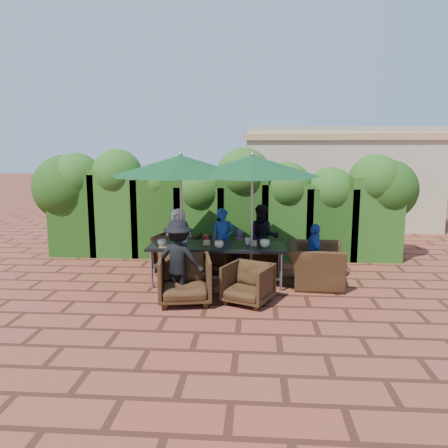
# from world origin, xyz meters

# --- Properties ---
(ground) EXTENTS (80.00, 80.00, 0.00)m
(ground) POSITION_xyz_m (0.00, 0.00, 0.00)
(ground) COLOR brown
(ground) RESTS_ON ground
(dining_table) EXTENTS (2.55, 0.90, 0.75)m
(dining_table) POSITION_xyz_m (0.08, 0.04, 0.68)
(dining_table) COLOR black
(dining_table) RESTS_ON ground
(umbrella_left) EXTENTS (2.60, 2.60, 2.46)m
(umbrella_left) POSITION_xyz_m (-0.60, 0.09, 2.21)
(umbrella_left) COLOR gray
(umbrella_left) RESTS_ON ground
(umbrella_right) EXTENTS (2.46, 2.46, 2.46)m
(umbrella_right) POSITION_xyz_m (0.72, 0.00, 2.21)
(umbrella_right) COLOR gray
(umbrella_right) RESTS_ON ground
(chair_far_left) EXTENTS (0.97, 0.92, 0.86)m
(chair_far_left) POSITION_xyz_m (-0.85, 0.98, 0.43)
(chair_far_left) COLOR black
(chair_far_left) RESTS_ON ground
(chair_far_mid) EXTENTS (0.93, 0.91, 0.77)m
(chair_far_mid) POSITION_xyz_m (0.01, 1.03, 0.38)
(chair_far_mid) COLOR black
(chair_far_mid) RESTS_ON ground
(chair_far_right) EXTENTS (0.86, 0.82, 0.79)m
(chair_far_right) POSITION_xyz_m (0.92, 0.91, 0.39)
(chair_far_right) COLOR black
(chair_far_right) RESTS_ON ground
(chair_near_left) EXTENTS (0.97, 0.93, 0.87)m
(chair_near_left) POSITION_xyz_m (-0.37, -1.01, 0.43)
(chair_near_left) COLOR black
(chair_near_left) RESTS_ON ground
(chair_near_right) EXTENTS (0.92, 0.90, 0.73)m
(chair_near_right) POSITION_xyz_m (0.67, -0.97, 0.36)
(chair_near_right) COLOR black
(chair_near_right) RESTS_ON ground
(chair_end_right) EXTENTS (0.85, 1.22, 1.01)m
(chair_end_right) POSITION_xyz_m (1.91, 0.14, 0.50)
(chair_end_right) COLOR black
(chair_end_right) RESTS_ON ground
(adult_far_left) EXTENTS (0.73, 0.56, 1.31)m
(adult_far_left) POSITION_xyz_m (-0.82, 0.97, 0.65)
(adult_far_left) COLOR white
(adult_far_left) RESTS_ON ground
(adult_far_mid) EXTENTS (0.53, 0.46, 1.32)m
(adult_far_mid) POSITION_xyz_m (0.12, 0.92, 0.66)
(adult_far_mid) COLOR #1C459B
(adult_far_mid) RESTS_ON ground
(adult_far_right) EXTENTS (0.67, 0.41, 1.39)m
(adult_far_right) POSITION_xyz_m (0.95, 1.07, 0.69)
(adult_far_right) COLOR black
(adult_far_right) RESTS_ON ground
(adult_near_left) EXTENTS (0.93, 0.53, 1.38)m
(adult_near_left) POSITION_xyz_m (-0.48, -0.93, 0.69)
(adult_near_left) COLOR black
(adult_near_left) RESTS_ON ground
(adult_end_right) EXTENTS (0.46, 0.73, 1.17)m
(adult_end_right) POSITION_xyz_m (1.88, 0.07, 0.58)
(adult_end_right) COLOR #1C459B
(adult_end_right) RESTS_ON ground
(child_left) EXTENTS (0.31, 0.27, 0.73)m
(child_left) POSITION_xyz_m (-0.25, 1.17, 0.37)
(child_left) COLOR #D54B67
(child_left) RESTS_ON ground
(child_right) EXTENTS (0.32, 0.27, 0.86)m
(child_right) POSITION_xyz_m (0.47, 1.10, 0.43)
(child_right) COLOR #904699
(child_right) RESTS_ON ground
(pedestrian_a) EXTENTS (1.49, 0.62, 1.56)m
(pedestrian_a) POSITION_xyz_m (1.57, 4.16, 0.78)
(pedestrian_a) COLOR #28934C
(pedestrian_a) RESTS_ON ground
(pedestrian_b) EXTENTS (0.94, 0.78, 1.69)m
(pedestrian_b) POSITION_xyz_m (2.40, 4.26, 0.85)
(pedestrian_b) COLOR #D54B67
(pedestrian_b) RESTS_ON ground
(pedestrian_c) EXTENTS (1.25, 1.19, 1.85)m
(pedestrian_c) POSITION_xyz_m (3.40, 4.32, 0.93)
(pedestrian_c) COLOR gray
(pedestrian_c) RESTS_ON ground
(cup_a) EXTENTS (0.16, 0.16, 0.13)m
(cup_a) POSITION_xyz_m (-0.93, -0.13, 0.81)
(cup_a) COLOR beige
(cup_a) RESTS_ON dining_table
(cup_b) EXTENTS (0.13, 0.13, 0.12)m
(cup_b) POSITION_xyz_m (-0.56, 0.19, 0.81)
(cup_b) COLOR beige
(cup_b) RESTS_ON dining_table
(cup_c) EXTENTS (0.17, 0.17, 0.13)m
(cup_c) POSITION_xyz_m (0.13, -0.21, 0.82)
(cup_c) COLOR beige
(cup_c) RESTS_ON dining_table
(cup_d) EXTENTS (0.13, 0.13, 0.12)m
(cup_d) POSITION_xyz_m (0.65, 0.13, 0.81)
(cup_d) COLOR beige
(cup_d) RESTS_ON dining_table
(cup_e) EXTENTS (0.18, 0.18, 0.14)m
(cup_e) POSITION_xyz_m (0.96, -0.08, 0.82)
(cup_e) COLOR beige
(cup_e) RESTS_ON dining_table
(ketchup_bottle) EXTENTS (0.04, 0.04, 0.17)m
(ketchup_bottle) POSITION_xyz_m (-0.11, 0.13, 0.83)
(ketchup_bottle) COLOR #B20C0A
(ketchup_bottle) RESTS_ON dining_table
(sauce_bottle) EXTENTS (0.04, 0.04, 0.17)m
(sauce_bottle) POSITION_xyz_m (0.05, 0.07, 0.83)
(sauce_bottle) COLOR #4C230C
(sauce_bottle) RESTS_ON dining_table
(serving_tray) EXTENTS (0.35, 0.25, 0.02)m
(serving_tray) POSITION_xyz_m (-0.79, -0.14, 0.76)
(serving_tray) COLOR #947047
(serving_tray) RESTS_ON dining_table
(number_block_left) EXTENTS (0.12, 0.06, 0.10)m
(number_block_left) POSITION_xyz_m (-0.12, 0.01, 0.80)
(number_block_left) COLOR tan
(number_block_left) RESTS_ON dining_table
(number_block_right) EXTENTS (0.12, 0.06, 0.10)m
(number_block_right) POSITION_xyz_m (0.76, 0.03, 0.80)
(number_block_right) COLOR tan
(number_block_right) RESTS_ON dining_table
(hedge_wall) EXTENTS (9.10, 1.60, 2.57)m
(hedge_wall) POSITION_xyz_m (-0.16, 2.32, 1.36)
(hedge_wall) COLOR #153D10
(hedge_wall) RESTS_ON ground
(building) EXTENTS (6.20, 3.08, 3.20)m
(building) POSITION_xyz_m (3.50, 6.99, 1.61)
(building) COLOR tan
(building) RESTS_ON ground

